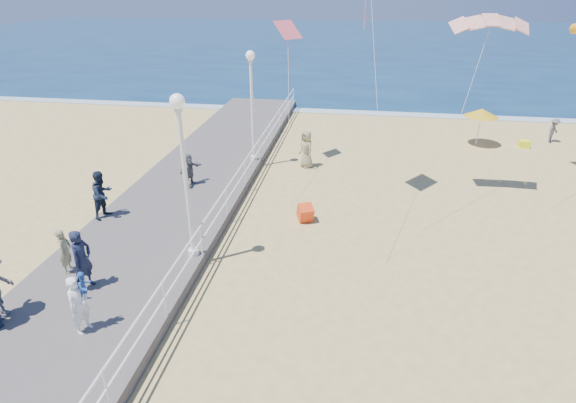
# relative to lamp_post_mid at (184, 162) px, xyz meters

# --- Properties ---
(ground) EXTENTS (160.00, 160.00, 0.00)m
(ground) POSITION_rel_lamp_post_mid_xyz_m (5.35, 0.00, -3.66)
(ground) COLOR #D1B76D
(ground) RESTS_ON ground
(ocean) EXTENTS (160.00, 90.00, 0.05)m
(ocean) POSITION_rel_lamp_post_mid_xyz_m (5.35, 65.00, -3.65)
(ocean) COLOR #0D2C50
(ocean) RESTS_ON ground
(surf_line) EXTENTS (160.00, 1.20, 0.04)m
(surf_line) POSITION_rel_lamp_post_mid_xyz_m (5.35, 20.50, -3.63)
(surf_line) COLOR white
(surf_line) RESTS_ON ground
(boardwalk) EXTENTS (5.00, 44.00, 0.40)m
(boardwalk) POSITION_rel_lamp_post_mid_xyz_m (-2.15, 0.00, -3.46)
(boardwalk) COLOR #635E5A
(boardwalk) RESTS_ON ground
(railing) EXTENTS (0.05, 42.00, 0.55)m
(railing) POSITION_rel_lamp_post_mid_xyz_m (0.30, 0.00, -2.41)
(railing) COLOR white
(railing) RESTS_ON boardwalk
(lamp_post_mid) EXTENTS (0.44, 0.44, 5.32)m
(lamp_post_mid) POSITION_rel_lamp_post_mid_xyz_m (0.00, 0.00, 0.00)
(lamp_post_mid) COLOR white
(lamp_post_mid) RESTS_ON boardwalk
(lamp_post_far) EXTENTS (0.44, 0.44, 5.32)m
(lamp_post_far) POSITION_rel_lamp_post_mid_xyz_m (0.00, 9.00, 0.00)
(lamp_post_far) COLOR white
(lamp_post_far) RESTS_ON boardwalk
(woman_holding_toddler) EXTENTS (0.53, 0.67, 1.63)m
(woman_holding_toddler) POSITION_rel_lamp_post_mid_xyz_m (-1.56, -3.88, -2.45)
(woman_holding_toddler) COLOR white
(woman_holding_toddler) RESTS_ON boardwalk
(toddler_held) EXTENTS (0.42, 0.49, 0.86)m
(toddler_held) POSITION_rel_lamp_post_mid_xyz_m (-1.41, -3.73, -1.98)
(toddler_held) COLOR blue
(toddler_held) RESTS_ON boardwalk
(spectator_0) EXTENTS (0.53, 0.74, 1.88)m
(spectator_0) POSITION_rel_lamp_post_mid_xyz_m (-2.48, -2.17, -2.32)
(spectator_0) COLOR #171D34
(spectator_0) RESTS_ON boardwalk
(spectator_5) EXTENTS (0.90, 1.38, 1.42)m
(spectator_5) POSITION_rel_lamp_post_mid_xyz_m (-2.10, 5.50, -2.55)
(spectator_5) COLOR #595B5E
(spectator_5) RESTS_ON boardwalk
(spectator_6) EXTENTS (0.46, 0.60, 1.47)m
(spectator_6) POSITION_rel_lamp_post_mid_xyz_m (-3.51, -1.50, -2.52)
(spectator_6) COLOR gray
(spectator_6) RESTS_ON boardwalk
(spectator_7) EXTENTS (0.91, 1.05, 1.86)m
(spectator_7) POSITION_rel_lamp_post_mid_xyz_m (-4.25, 2.09, -2.33)
(spectator_7) COLOR #182235
(spectator_7) RESTS_ON boardwalk
(beach_walker_a) EXTENTS (1.02, 1.04, 1.43)m
(beach_walker_a) POSITION_rel_lamp_post_mid_xyz_m (16.49, 15.56, -2.95)
(beach_walker_a) COLOR #5E5D63
(beach_walker_a) RESTS_ON ground
(beach_walker_c) EXTENTS (1.06, 1.10, 1.90)m
(beach_walker_c) POSITION_rel_lamp_post_mid_xyz_m (2.64, 9.40, -2.71)
(beach_walker_c) COLOR gray
(beach_walker_c) RESTS_ON ground
(box_kite) EXTENTS (0.79, 0.87, 0.74)m
(box_kite) POSITION_rel_lamp_post_mid_xyz_m (3.29, 3.60, -3.36)
(box_kite) COLOR red
(box_kite) RESTS_ON ground
(beach_umbrella) EXTENTS (1.90, 1.90, 2.14)m
(beach_umbrella) POSITION_rel_lamp_post_mid_xyz_m (11.99, 14.33, -1.75)
(beach_umbrella) COLOR white
(beach_umbrella) RESTS_ON ground
(beach_chair_left) EXTENTS (0.55, 0.55, 0.40)m
(beach_chair_left) POSITION_rel_lamp_post_mid_xyz_m (14.61, 14.35, -3.46)
(beach_chair_left) COLOR #F5FF1A
(beach_chair_left) RESTS_ON ground
(kite_parafoil) EXTENTS (2.91, 0.94, 0.65)m
(kite_parafoil) POSITION_rel_lamp_post_mid_xyz_m (9.75, 6.99, 3.59)
(kite_parafoil) COLOR red
(kite_diamond_pink) EXTENTS (1.38, 1.42, 0.78)m
(kite_diamond_pink) POSITION_rel_lamp_post_mid_xyz_m (1.57, 10.14, 2.87)
(kite_diamond_pink) COLOR #DE5160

